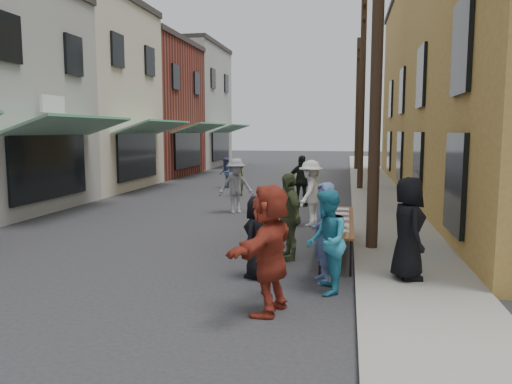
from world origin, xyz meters
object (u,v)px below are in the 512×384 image
(guest_front_c, at_px, (326,242))
(server, at_px, (408,228))
(utility_pole_far, at_px, (357,105))
(utility_pole_near, at_px, (377,49))
(utility_pole_mid, at_px, (362,92))
(catering_tray_sausage, at_px, (336,232))
(serving_table, at_px, (338,221))
(guest_front_a, at_px, (258,237))

(guest_front_c, relative_size, server, 0.97)
(utility_pole_far, bearing_deg, utility_pole_near, -90.00)
(server, bearing_deg, utility_pole_mid, -10.31)
(utility_pole_far, bearing_deg, server, -88.90)
(utility_pole_far, bearing_deg, catering_tray_sausage, -91.71)
(utility_pole_mid, distance_m, catering_tray_sausage, 14.38)
(utility_pole_near, bearing_deg, guest_front_c, -105.99)
(utility_pole_far, xyz_separation_m, serving_table, (-0.77, -24.22, -3.79))
(serving_table, relative_size, guest_front_c, 2.26)
(utility_pole_near, distance_m, catering_tray_sausage, 4.23)
(guest_front_c, distance_m, server, 1.61)
(catering_tray_sausage, bearing_deg, utility_pole_near, 67.61)
(utility_pole_near, xyz_separation_m, guest_front_a, (-2.20, -2.45, -3.73))
(utility_pole_mid, distance_m, guest_front_c, 15.59)
(utility_pole_mid, xyz_separation_m, guest_front_a, (-2.20, -14.45, -3.73))
(utility_pole_mid, height_order, server, utility_pole_mid)
(utility_pole_near, bearing_deg, catering_tray_sausage, -112.39)
(catering_tray_sausage, bearing_deg, guest_front_a, -157.70)
(utility_pole_near, xyz_separation_m, server, (0.51, -2.37, -3.48))
(utility_pole_near, bearing_deg, utility_pole_far, 90.00)
(serving_table, height_order, guest_front_c, guest_front_c)
(guest_front_c, bearing_deg, serving_table, 173.25)
(utility_pole_far, height_order, catering_tray_sausage, utility_pole_far)
(utility_pole_far, height_order, server, utility_pole_far)
(serving_table, distance_m, guest_front_a, 2.65)
(catering_tray_sausage, distance_m, guest_front_c, 1.28)
(catering_tray_sausage, relative_size, guest_front_a, 0.32)
(utility_pole_far, xyz_separation_m, guest_front_c, (-0.90, -27.14, -3.61))
(serving_table, bearing_deg, utility_pole_near, 15.92)
(catering_tray_sausage, height_order, guest_front_a, guest_front_a)
(guest_front_a, relative_size, guest_front_c, 0.87)
(utility_pole_far, relative_size, serving_table, 2.25)
(serving_table, bearing_deg, server, -59.37)
(guest_front_a, bearing_deg, utility_pole_near, 158.39)
(utility_pole_near, height_order, server, utility_pole_near)
(utility_pole_near, height_order, utility_pole_far, same)
(guest_front_c, bearing_deg, utility_pole_mid, 172.39)
(utility_pole_far, relative_size, guest_front_c, 5.08)
(serving_table, distance_m, guest_front_c, 2.93)
(utility_pole_mid, xyz_separation_m, serving_table, (-0.77, -12.22, -3.79))
(utility_pole_far, bearing_deg, serving_table, -91.82)
(catering_tray_sausage, xyz_separation_m, guest_front_c, (-0.13, -1.27, 0.10))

